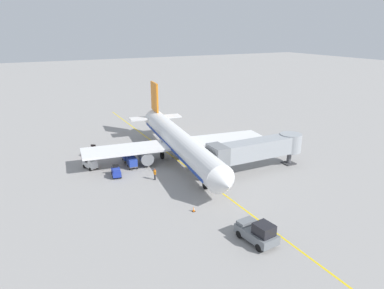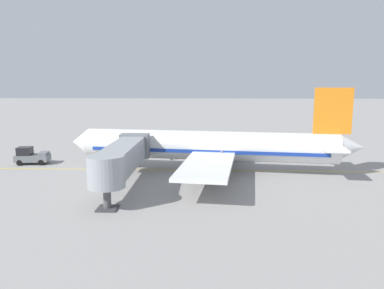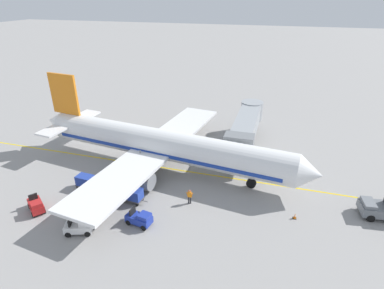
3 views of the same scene
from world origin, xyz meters
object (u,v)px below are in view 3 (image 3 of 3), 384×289
object	(u,v)px
jet_bridge	(246,125)
ground_crew_wing_walker	(190,196)
baggage_cart_second_in_train	(108,189)
safety_cone_nose_left	(295,216)
parked_airliner	(162,145)
baggage_cart_front	(132,194)
baggage_cart_third_in_train	(86,181)
baggage_tug_spare	(140,218)
baggage_tug_lead	(80,226)
baggage_tug_trailing	(36,205)

from	to	relation	value
jet_bridge	ground_crew_wing_walker	distance (m)	15.59
baggage_cart_second_in_train	safety_cone_nose_left	xyz separation A→B (m)	(-1.87, 19.65, -0.66)
parked_airliner	baggage_cart_front	bearing A→B (deg)	-3.04
baggage_cart_third_in_train	ground_crew_wing_walker	world-z (taller)	ground_crew_wing_walker
baggage_tug_spare	ground_crew_wing_walker	xyz separation A→B (m)	(-4.55, 3.60, 0.24)
baggage_tug_lead	baggage_tug_trailing	size ratio (longest dim) A/B	1.02
baggage_cart_front	ground_crew_wing_walker	size ratio (longest dim) A/B	1.74
baggage_cart_front	baggage_tug_trailing	bearing A→B (deg)	-63.77
baggage_tug_lead	baggage_cart_second_in_train	world-z (taller)	baggage_tug_lead
parked_airliner	ground_crew_wing_walker	size ratio (longest dim) A/B	22.09
jet_bridge	baggage_tug_spare	bearing A→B (deg)	-20.68
baggage_tug_lead	jet_bridge	bearing A→B (deg)	151.13
baggage_cart_front	safety_cone_nose_left	bearing A→B (deg)	96.94
baggage_tug_lead	safety_cone_nose_left	size ratio (longest dim) A/B	4.68
baggage_tug_spare	ground_crew_wing_walker	size ratio (longest dim) A/B	1.57
baggage_cart_second_in_train	ground_crew_wing_walker	distance (m)	9.04
baggage_tug_spare	baggage_cart_third_in_train	bearing A→B (deg)	-115.09
baggage_tug_lead	baggage_cart_front	world-z (taller)	baggage_tug_lead
baggage_tug_trailing	parked_airliner	bearing A→B (deg)	142.85
baggage_tug_spare	baggage_cart_second_in_train	size ratio (longest dim) A/B	0.90
baggage_tug_trailing	baggage_cart_front	xyz separation A→B (m)	(-4.28, 8.68, 0.24)
baggage_tug_lead	baggage_tug_spare	world-z (taller)	same
baggage_tug_spare	baggage_cart_second_in_train	bearing A→B (deg)	-121.73
baggage_tug_lead	baggage_cart_second_in_train	bearing A→B (deg)	-175.01
baggage_tug_spare	ground_crew_wing_walker	distance (m)	5.81
baggage_tug_spare	baggage_tug_lead	bearing A→B (deg)	-61.52
baggage_tug_spare	safety_cone_nose_left	distance (m)	15.21
jet_bridge	baggage_tug_trailing	distance (m)	27.72
baggage_tug_trailing	baggage_cart_third_in_train	bearing A→B (deg)	153.77
baggage_cart_front	ground_crew_wing_walker	bearing A→B (deg)	103.30
baggage_cart_front	parked_airliner	bearing A→B (deg)	176.96
parked_airliner	baggage_cart_front	distance (m)	8.05
ground_crew_wing_walker	jet_bridge	bearing A→B (deg)	165.90
baggage_cart_third_in_train	baggage_tug_lead	bearing A→B (deg)	28.97
baggage_tug_trailing	baggage_cart_front	distance (m)	9.68
baggage_cart_second_in_train	ground_crew_wing_walker	world-z (taller)	ground_crew_wing_walker
ground_crew_wing_walker	safety_cone_nose_left	bearing A→B (deg)	93.34
parked_airliner	safety_cone_nose_left	bearing A→B (deg)	70.63
baggage_tug_spare	safety_cone_nose_left	size ratio (longest dim) A/B	4.51
safety_cone_nose_left	parked_airliner	bearing A→B (deg)	-109.37
jet_bridge	baggage_tug_trailing	bearing A→B (deg)	-41.69
jet_bridge	baggage_tug_lead	xyz separation A→B (m)	(22.09, -12.18, -2.74)
parked_airliner	baggage_tug_spare	xyz separation A→B (m)	(10.87, 1.90, -2.47)
baggage_tug_lead	baggage_cart_second_in_train	size ratio (longest dim) A/B	0.94
jet_bridge	baggage_cart_second_in_train	bearing A→B (deg)	-38.16
parked_airliner	baggage_cart_third_in_train	bearing A→B (deg)	-43.62
baggage_tug_spare	baggage_cart_second_in_train	xyz separation A→B (m)	(-3.31, -5.35, 0.24)
parked_airliner	baggage_tug_lead	world-z (taller)	parked_airliner
ground_crew_wing_walker	safety_cone_nose_left	world-z (taller)	ground_crew_wing_walker
baggage_tug_lead	baggage_tug_spare	bearing A→B (deg)	118.48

